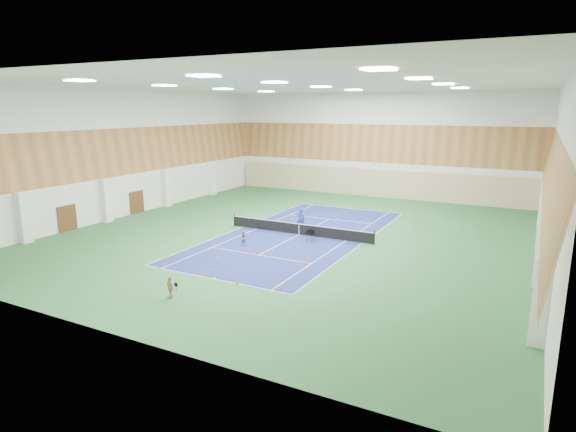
{
  "coord_description": "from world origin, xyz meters",
  "views": [
    {
      "loc": [
        17.0,
        -34.36,
        10.2
      ],
      "look_at": [
        0.07,
        -2.09,
        2.0
      ],
      "focal_mm": 30.0,
      "sensor_mm": 36.0,
      "label": 1
    }
  ],
  "objects_px": {
    "coach": "(301,219)",
    "child_court": "(244,238)",
    "ball_cart": "(310,236)",
    "child_apron": "(170,287)",
    "tennis_net": "(299,228)"
  },
  "relations": [
    {
      "from": "coach",
      "to": "child_court",
      "type": "bearing_deg",
      "value": 58.75
    },
    {
      "from": "coach",
      "to": "ball_cart",
      "type": "bearing_deg",
      "value": 109.21
    },
    {
      "from": "child_apron",
      "to": "child_court",
      "type": "bearing_deg",
      "value": 124.48
    },
    {
      "from": "tennis_net",
      "to": "coach",
      "type": "bearing_deg",
      "value": 112.47
    },
    {
      "from": "tennis_net",
      "to": "child_apron",
      "type": "height_order",
      "value": "child_apron"
    },
    {
      "from": "tennis_net",
      "to": "child_apron",
      "type": "bearing_deg",
      "value": -90.94
    },
    {
      "from": "tennis_net",
      "to": "ball_cart",
      "type": "height_order",
      "value": "tennis_net"
    },
    {
      "from": "tennis_net",
      "to": "coach",
      "type": "relative_size",
      "value": 7.05
    },
    {
      "from": "tennis_net",
      "to": "child_apron",
      "type": "relative_size",
      "value": 10.34
    },
    {
      "from": "child_court",
      "to": "child_apron",
      "type": "relative_size",
      "value": 0.9
    },
    {
      "from": "child_court",
      "to": "ball_cart",
      "type": "height_order",
      "value": "child_court"
    },
    {
      "from": "child_apron",
      "to": "tennis_net",
      "type": "bearing_deg",
      "value": 112.68
    },
    {
      "from": "coach",
      "to": "tennis_net",
      "type": "bearing_deg",
      "value": 94.55
    },
    {
      "from": "coach",
      "to": "ball_cart",
      "type": "height_order",
      "value": "coach"
    },
    {
      "from": "child_court",
      "to": "coach",
      "type": "bearing_deg",
      "value": 68.95
    }
  ]
}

